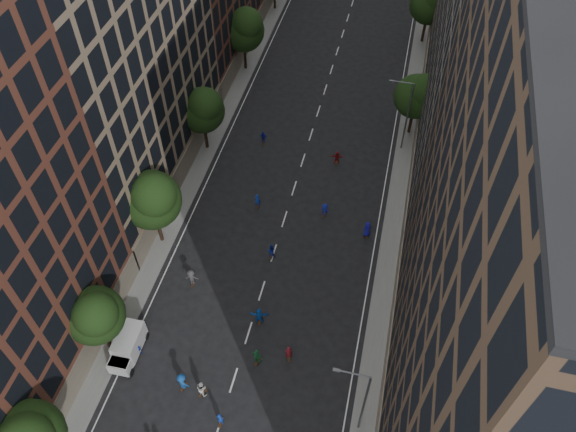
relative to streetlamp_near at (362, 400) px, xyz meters
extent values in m
plane|color=black|center=(-10.37, 28.00, -5.17)|extent=(240.00, 240.00, 0.00)
cube|color=slate|center=(-22.37, 35.50, -5.09)|extent=(4.00, 105.00, 0.15)
cube|color=slate|center=(1.63, 35.50, -5.09)|extent=(4.00, 105.00, 0.15)
cube|color=#89725A|center=(-29.37, 23.00, 11.83)|extent=(14.00, 26.00, 34.00)
cube|color=#4A3727|center=(8.63, 3.00, 12.83)|extent=(14.00, 30.00, 36.00)
cube|color=#60594F|center=(8.63, 32.00, 11.33)|extent=(14.00, 28.00, 33.00)
cylinder|color=black|center=(-21.57, 2.00, -3.32)|extent=(0.36, 0.36, 3.70)
sphere|color=black|center=(-21.57, 2.00, 0.04)|extent=(4.80, 4.80, 4.80)
sphere|color=black|center=(-20.97, 1.52, 1.24)|extent=(3.60, 3.60, 3.60)
cylinder|color=black|center=(-21.57, 14.00, -3.06)|extent=(0.36, 0.36, 4.22)
sphere|color=black|center=(-21.57, 14.00, 0.78)|extent=(5.60, 5.60, 5.60)
sphere|color=black|center=(-20.87, 13.44, 2.18)|extent=(4.20, 4.20, 4.20)
cylinder|color=black|center=(-21.57, 28.00, -3.23)|extent=(0.36, 0.36, 3.87)
sphere|color=black|center=(-21.57, 28.00, 0.29)|extent=(5.00, 5.00, 5.00)
sphere|color=black|center=(-20.94, 27.50, 1.54)|extent=(3.75, 3.75, 3.75)
cylinder|color=black|center=(-21.57, 44.00, -3.14)|extent=(0.36, 0.36, 4.05)
sphere|color=black|center=(-21.57, 44.00, 0.54)|extent=(5.40, 5.40, 5.40)
sphere|color=black|center=(-20.89, 43.46, 1.89)|extent=(4.05, 4.05, 4.05)
cylinder|color=black|center=(0.83, 36.00, -3.30)|extent=(0.36, 0.36, 3.74)
sphere|color=black|center=(0.83, 36.00, 0.10)|extent=(5.00, 5.00, 5.00)
sphere|color=black|center=(1.46, 35.50, 1.35)|extent=(3.75, 3.75, 3.75)
cylinder|color=black|center=(0.83, 56.00, -3.19)|extent=(0.36, 0.36, 3.96)
sphere|color=black|center=(0.83, 56.00, 0.41)|extent=(5.20, 5.20, 5.20)
cylinder|color=#595B60|center=(0.23, 0.00, -0.67)|extent=(0.18, 0.18, 9.00)
cylinder|color=#595B60|center=(-0.97, 0.00, 3.83)|extent=(2.40, 0.12, 0.12)
cube|color=#595B60|center=(-2.07, 0.00, 3.78)|extent=(0.50, 0.22, 0.15)
cylinder|color=#595B60|center=(0.23, 33.00, -0.67)|extent=(0.18, 0.18, 9.00)
cylinder|color=#595B60|center=(-0.97, 33.00, 3.83)|extent=(2.40, 0.12, 0.12)
cube|color=#595B60|center=(-2.07, 33.00, 3.78)|extent=(0.50, 0.22, 0.15)
cube|color=silver|center=(-19.68, 2.26, -3.88)|extent=(1.95, 3.25, 1.96)
cube|color=silver|center=(-19.63, 0.30, -4.23)|extent=(1.82, 1.47, 1.25)
cube|color=black|center=(-19.63, 0.30, -3.65)|extent=(1.63, 1.20, 0.09)
cylinder|color=black|center=(-20.51, 0.01, -4.83)|extent=(0.24, 0.68, 0.68)
cylinder|color=black|center=(-18.73, 0.06, -4.83)|extent=(0.24, 0.68, 0.68)
cylinder|color=black|center=(-20.60, 3.48, -4.83)|extent=(0.24, 0.68, 0.68)
cylinder|color=black|center=(-18.82, 3.53, -4.83)|extent=(0.24, 0.68, 0.68)
imported|color=#1438A4|center=(-10.30, -2.10, -4.39)|extent=(0.57, 0.38, 1.56)
imported|color=#144AA4|center=(-14.14, -0.01, -4.21)|extent=(1.40, 1.05, 1.92)
imported|color=#142CA7|center=(-18.87, 1.97, -4.38)|extent=(0.96, 0.48, 1.57)
imported|color=maroon|center=(-6.40, 4.50, -4.30)|extent=(0.73, 0.60, 1.74)
imported|color=silver|center=(-12.48, -0.14, -4.28)|extent=(1.06, 0.97, 1.78)
imported|color=#414046|center=(-16.86, 9.81, -4.24)|extent=(1.31, 0.89, 1.86)
imported|color=#22743B|center=(-8.86, 3.52, -4.22)|extent=(1.20, 0.81, 1.89)
imported|color=blue|center=(-9.72, 7.33, -4.25)|extent=(1.77, 0.82, 1.83)
imported|color=#15139C|center=(-1.87, 19.33, -4.26)|extent=(1.03, 0.84, 1.82)
imported|color=#1639B7|center=(-13.50, 20.57, -4.30)|extent=(0.68, 0.48, 1.74)
imported|color=#1426A5|center=(-10.48, 14.59, -4.34)|extent=(0.83, 0.66, 1.65)
imported|color=#151FAF|center=(-6.46, 21.00, -4.41)|extent=(1.09, 0.78, 1.52)
imported|color=#13239D|center=(-15.44, 30.28, -4.36)|extent=(0.97, 0.45, 1.62)
imported|color=#A31B1C|center=(-6.58, 28.93, -4.38)|extent=(1.50, 0.64, 1.57)
camera|label=1|loc=(-1.41, -16.88, 38.79)|focal=35.00mm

